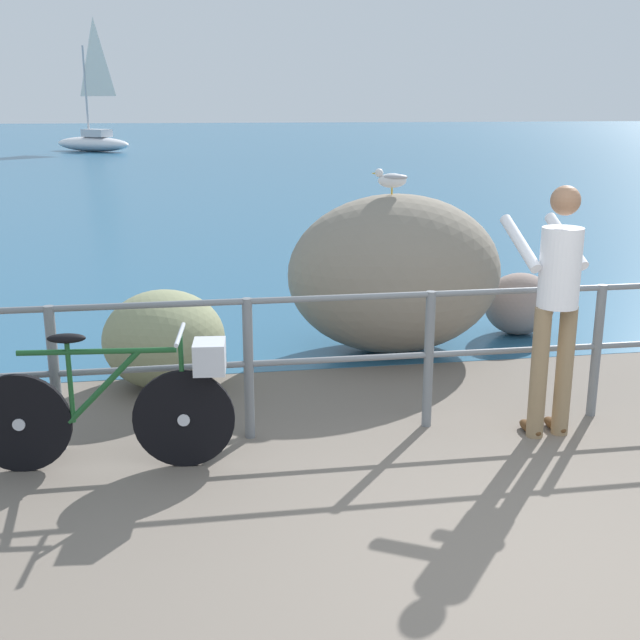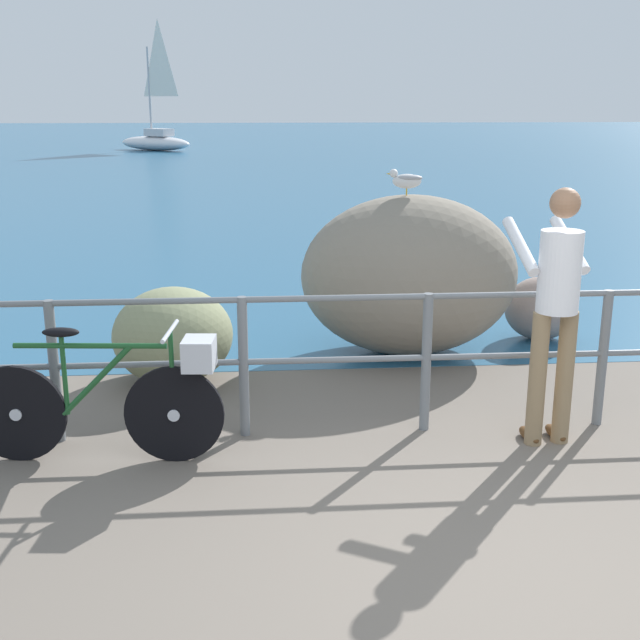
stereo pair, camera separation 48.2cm
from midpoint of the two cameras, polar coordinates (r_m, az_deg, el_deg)
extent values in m
cube|color=#6B6056|center=(23.34, -5.79, 9.46)|extent=(120.00, 120.00, 0.10)
cube|color=#285B7F|center=(51.76, -7.85, 12.64)|extent=(120.00, 90.00, 0.01)
cylinder|color=slate|center=(5.72, -20.79, -4.04)|extent=(0.07, 0.07, 1.02)
cylinder|color=slate|center=(5.59, -7.61, -3.56)|extent=(0.07, 0.07, 1.02)
cylinder|color=slate|center=(5.77, 5.43, -2.90)|extent=(0.07, 0.07, 1.02)
cylinder|color=slate|center=(6.22, 17.14, -2.19)|extent=(0.07, 0.07, 1.02)
cylinder|color=slate|center=(5.64, 5.56, 1.83)|extent=(7.81, 0.04, 0.04)
cylinder|color=slate|center=(5.76, 5.44, -2.53)|extent=(7.81, 0.04, 0.04)
cylinder|color=black|center=(5.54, -23.10, -6.88)|extent=(0.66, 0.09, 0.66)
cylinder|color=#B7BCC6|center=(5.54, -23.10, -6.88)|extent=(0.08, 0.06, 0.08)
cylinder|color=black|center=(5.30, -12.33, -6.98)|extent=(0.66, 0.09, 0.66)
cylinder|color=#B7BCC6|center=(5.30, -12.33, -6.98)|extent=(0.08, 0.06, 0.08)
cylinder|color=#194C23|center=(5.24, -18.26, -2.19)|extent=(0.99, 0.12, 0.04)
cylinder|color=#194C23|center=(5.31, -17.77, -4.61)|extent=(0.50, 0.08, 0.50)
cylinder|color=#194C23|center=(5.35, -19.97, -4.30)|extent=(0.03, 0.03, 0.53)
ellipsoid|color=black|center=(5.27, -20.26, -1.27)|extent=(0.25, 0.12, 0.06)
cylinder|color=#194C23|center=(5.20, -12.51, -4.07)|extent=(0.03, 0.03, 0.57)
cylinder|color=#B7BCC6|center=(5.11, -12.69, -1.05)|extent=(0.07, 0.48, 0.03)
cube|color=#B7BCC6|center=(5.13, -10.60, -2.63)|extent=(0.22, 0.26, 0.20)
cylinder|color=#8C7251|center=(5.72, 13.12, -3.78)|extent=(0.12, 0.12, 0.95)
ellipsoid|color=#513319|center=(5.92, 12.59, -7.58)|extent=(0.13, 0.27, 0.08)
cylinder|color=#8C7251|center=(5.82, 14.86, -3.58)|extent=(0.12, 0.12, 0.95)
ellipsoid|color=#513319|center=(6.02, 14.30, -7.33)|extent=(0.13, 0.27, 0.08)
cylinder|color=white|center=(5.58, 14.49, 3.63)|extent=(0.28, 0.28, 0.55)
sphere|color=#9E7051|center=(5.50, 14.81, 8.27)|extent=(0.20, 0.20, 0.20)
cylinder|color=white|center=(5.67, 11.82, 5.40)|extent=(0.13, 0.52, 0.34)
cylinder|color=white|center=(5.84, 14.99, 5.49)|extent=(0.13, 0.52, 0.34)
ellipsoid|color=gray|center=(7.50, 3.55, 3.30)|extent=(2.03, 1.44, 1.50)
ellipsoid|color=gray|center=(6.80, -13.12, -1.34)|extent=(1.01, 1.07, 0.81)
ellipsoid|color=gray|center=(8.32, 12.52, 1.12)|extent=(0.73, 0.59, 0.64)
cylinder|color=gold|center=(7.31, 3.30, 9.19)|extent=(0.01, 0.01, 0.06)
cylinder|color=gold|center=(7.36, 3.27, 9.22)|extent=(0.01, 0.01, 0.06)
ellipsoid|color=white|center=(7.32, 3.30, 9.94)|extent=(0.27, 0.15, 0.13)
ellipsoid|color=#9E9EA3|center=(7.32, 3.46, 10.18)|extent=(0.25, 0.15, 0.06)
sphere|color=white|center=(7.31, 2.35, 10.50)|extent=(0.08, 0.08, 0.08)
cone|color=gold|center=(7.31, 1.95, 10.46)|extent=(0.05, 0.03, 0.02)
ellipsoid|color=white|center=(41.08, -16.30, 12.01)|extent=(4.29, 3.70, 0.70)
cube|color=silver|center=(40.85, -16.05, 12.76)|extent=(1.52, 1.42, 0.36)
cylinder|color=#B2B2B7|center=(41.18, -16.77, 15.40)|extent=(0.10, 0.10, 4.20)
pyramid|color=white|center=(40.71, -16.16, 17.68)|extent=(1.31, 1.02, 3.57)
camera|label=1|loc=(0.24, -92.32, -0.64)|focal=44.63mm
camera|label=2|loc=(0.24, 87.68, 0.64)|focal=44.63mm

